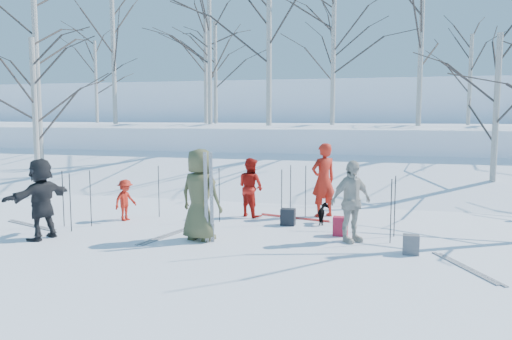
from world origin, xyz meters
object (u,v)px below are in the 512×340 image
(skier_red_north, at_px, (323,180))
(dog, at_px, (324,214))
(skier_red_seated, at_px, (125,200))
(skier_cream_east, at_px, (351,201))
(backpack_red, at_px, (340,226))
(backpack_dark, at_px, (288,217))
(skier_olive_center, at_px, (200,195))
(backpack_grey, at_px, (411,245))
(skier_grey_west, at_px, (41,199))
(skier_redor_behind, at_px, (251,187))

(skier_red_north, distance_m, dog, 1.16)
(skier_red_seated, height_order, skier_cream_east, skier_cream_east)
(backpack_red, height_order, backpack_dark, backpack_red)
(skier_olive_center, xyz_separation_m, backpack_red, (2.84, 1.14, -0.76))
(backpack_grey, bearing_deg, skier_grey_west, -174.30)
(skier_red_north, xyz_separation_m, backpack_grey, (2.07, -3.14, -0.77))
(skier_red_north, bearing_deg, skier_red_seated, -19.18)
(skier_olive_center, bearing_deg, skier_grey_west, 26.90)
(skier_redor_behind, xyz_separation_m, skier_red_seated, (-2.90, -1.31, -0.25))
(skier_red_seated, xyz_separation_m, backpack_grey, (6.81, -1.37, -0.33))
(skier_redor_behind, relative_size, backpack_dark, 3.84)
(skier_redor_behind, relative_size, skier_cream_east, 0.90)
(skier_red_north, height_order, skier_grey_west, skier_red_north)
(skier_red_seated, xyz_separation_m, backpack_dark, (4.05, 0.51, -0.32))
(skier_redor_behind, xyz_separation_m, dog, (1.96, -0.45, -0.52))
(skier_red_seated, distance_m, skier_cream_east, 5.68)
(backpack_red, xyz_separation_m, backpack_dark, (-1.32, 0.73, -0.01))
(backpack_grey, bearing_deg, skier_red_seated, 168.60)
(dog, distance_m, backpack_dark, 0.88)
(skier_olive_center, bearing_deg, backpack_dark, -115.43)
(backpack_grey, bearing_deg, backpack_red, 141.10)
(skier_redor_behind, xyz_separation_m, skier_cream_east, (2.72, -2.01, 0.09))
(skier_red_north, bearing_deg, backpack_grey, 83.82)
(skier_redor_behind, bearing_deg, skier_red_north, -134.66)
(skier_grey_west, relative_size, backpack_red, 4.14)
(skier_cream_east, height_order, dog, skier_cream_east)
(skier_olive_center, bearing_deg, backpack_red, -144.36)
(skier_cream_east, relative_size, backpack_grey, 4.51)
(skier_olive_center, bearing_deg, dog, -122.80)
(skier_red_north, xyz_separation_m, skier_grey_west, (-5.52, -3.90, -0.09))
(skier_red_north, height_order, backpack_grey, skier_red_north)
(skier_red_north, distance_m, backpack_dark, 1.62)
(skier_redor_behind, relative_size, backpack_grey, 4.04)
(backpack_dark, bearing_deg, skier_red_north, 61.23)
(backpack_dark, bearing_deg, skier_grey_west, -151.29)
(skier_olive_center, distance_m, skier_cream_east, 3.17)
(dog, relative_size, backpack_dark, 1.49)
(skier_red_seated, relative_size, skier_cream_east, 0.61)
(skier_olive_center, height_order, backpack_grey, skier_olive_center)
(skier_olive_center, height_order, skier_cream_east, skier_olive_center)
(skier_redor_behind, height_order, backpack_red, skier_redor_behind)
(skier_red_seated, bearing_deg, skier_grey_west, 176.78)
(skier_cream_east, relative_size, skier_grey_west, 0.99)
(skier_grey_west, xyz_separation_m, backpack_red, (6.15, 1.92, -0.66))
(skier_cream_east, xyz_separation_m, dog, (-0.76, 1.55, -0.61))
(skier_red_north, height_order, backpack_dark, skier_red_north)
(dog, bearing_deg, skier_redor_behind, -21.26)
(dog, bearing_deg, backpack_dark, 14.64)
(skier_red_north, bearing_deg, backpack_red, 68.13)
(skier_cream_east, relative_size, backpack_dark, 4.29)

